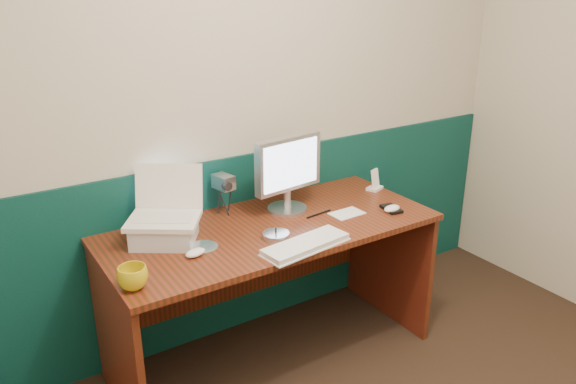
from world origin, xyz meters
TOP-DOWN VIEW (x-y plane):
  - back_wall at (0.00, 1.75)m, footprint 3.50×0.04m
  - wainscot at (0.00, 1.74)m, footprint 3.48×0.02m
  - desk at (-0.07, 1.38)m, footprint 1.60×0.70m
  - laptop_riser at (-0.56, 1.49)m, footprint 0.35×0.34m
  - laptop at (-0.56, 1.49)m, footprint 0.39×0.37m
  - monitor at (0.10, 1.50)m, footprint 0.39×0.16m
  - keyboard at (-0.06, 1.10)m, footprint 0.42×0.19m
  - mouse_right at (0.54, 1.20)m, footprint 0.10×0.07m
  - mouse_left at (-0.50, 1.28)m, footprint 0.11×0.08m
  - mug at (-0.81, 1.17)m, footprint 0.15×0.15m
  - camcorder at (-0.19, 1.64)m, footprint 0.12×0.15m
  - cd_spindle at (-0.12, 1.25)m, footprint 0.12×0.12m
  - cd_loose_a at (-0.44, 1.35)m, footprint 0.13×0.13m
  - pen at (0.20, 1.36)m, footprint 0.16×0.03m
  - papers at (0.33, 1.30)m, footprint 0.17×0.12m
  - dock at (0.67, 1.49)m, footprint 0.10×0.09m
  - music_player at (0.67, 1.49)m, footprint 0.07×0.05m
  - pda at (0.55, 1.21)m, footprint 0.09×0.13m

SIDE VIEW (x-z plane):
  - desk at x=-0.07m, z-range 0.00..0.75m
  - wainscot at x=0.00m, z-range 0.00..1.00m
  - cd_loose_a at x=-0.44m, z-range 0.75..0.75m
  - papers at x=0.33m, z-range 0.75..0.75m
  - pen at x=0.20m, z-range 0.75..0.76m
  - pda at x=0.55m, z-range 0.75..0.76m
  - dock at x=0.67m, z-range 0.75..0.77m
  - keyboard at x=-0.06m, z-range 0.75..0.77m
  - cd_spindle at x=-0.12m, z-range 0.75..0.78m
  - mouse_left at x=-0.50m, z-range 0.75..0.78m
  - mouse_right at x=0.54m, z-range 0.75..0.78m
  - mug at x=-0.81m, z-range 0.75..0.84m
  - laptop_riser at x=-0.56m, z-range 0.75..0.84m
  - music_player at x=0.67m, z-range 0.77..0.87m
  - camcorder at x=-0.19m, z-range 0.75..0.96m
  - monitor at x=0.10m, z-range 0.75..1.13m
  - laptop at x=-0.56m, z-range 0.84..1.10m
  - back_wall at x=0.00m, z-range 0.00..2.50m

